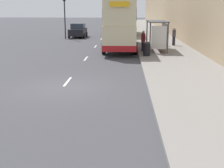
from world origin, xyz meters
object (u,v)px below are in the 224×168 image
bus_shelter (159,30)px  double_decker_bus_near (121,24)px  double_decker_bus_ahead (124,18)px  car_1 (121,24)px  pedestrian_at_shelter (143,41)px  pedestrian_2 (174,36)px  litter_bin (147,49)px  traffic_light_far_kerb (64,8)px  pedestrian_1 (162,36)px  car_0 (78,30)px  pedestrian_3 (158,35)px

bus_shelter → double_decker_bus_near: (-3.30, 2.06, 0.41)m
double_decker_bus_ahead → car_1: (-0.53, 11.67, -1.39)m
pedestrian_at_shelter → pedestrian_2: pedestrian_2 is taller
double_decker_bus_near → litter_bin: bearing=-68.0°
double_decker_bus_near → traffic_light_far_kerb: size_ratio=2.10×
car_1 → pedestrian_1: bearing=-80.1°
car_0 → car_1: car_1 is taller
pedestrian_2 → litter_bin: size_ratio=1.64×
car_1 → litter_bin: size_ratio=3.97×
pedestrian_2 → double_decker_bus_near: bearing=-160.0°
pedestrian_at_shelter → double_decker_bus_ahead: bearing=95.9°
double_decker_bus_near → pedestrian_at_shelter: size_ratio=6.71×
car_0 → pedestrian_at_shelter: (7.57, -13.84, 0.13)m
pedestrian_at_shelter → litter_bin: size_ratio=1.62×
double_decker_bus_ahead → car_1: bearing=92.6°
double_decker_bus_ahead → litter_bin: double_decker_bus_ahead is taller
pedestrian_3 → traffic_light_far_kerb: 12.80m
bus_shelter → traffic_light_far_kerb: traffic_light_far_kerb is taller
car_1 → double_decker_bus_near: bearing=-89.2°
double_decker_bus_near → car_0: 12.73m
bus_shelter → double_decker_bus_near: double_decker_bus_near is taller
double_decker_bus_near → pedestrian_3: 4.56m
pedestrian_3 → bus_shelter: bearing=-94.1°
pedestrian_2 → pedestrian_at_shelter: bearing=-126.2°
bus_shelter → traffic_light_far_kerb: (-10.17, 11.40, 1.76)m
pedestrian_at_shelter → pedestrian_3: (1.68, 4.98, 0.05)m
pedestrian_2 → traffic_light_far_kerb: 14.39m
traffic_light_far_kerb → pedestrian_2: bearing=-31.8°
car_0 → pedestrian_2: 14.34m
pedestrian_3 → litter_bin: size_ratio=1.72×
car_0 → pedestrian_3: bearing=136.2°
pedestrian_3 → double_decker_bus_ahead: bearing=105.7°
double_decker_bus_near → car_0: double_decker_bus_near is taller
pedestrian_2 → pedestrian_3: bearing=158.1°
double_decker_bus_ahead → car_0: double_decker_bus_ahead is taller
pedestrian_at_shelter → pedestrian_1: 4.51m
pedestrian_1 → pedestrian_3: (-0.34, 0.95, 0.02)m
litter_bin → traffic_light_far_kerb: size_ratio=0.19×
double_decker_bus_ahead → traffic_light_far_kerb: size_ratio=2.04×
bus_shelter → litter_bin: 3.53m
double_decker_bus_ahead → pedestrian_3: bearing=-74.3°
car_1 → pedestrian_at_shelter: (2.32, -29.00, 0.11)m
double_decker_bus_near → pedestrian_at_shelter: double_decker_bus_near is taller
bus_shelter → litter_bin: size_ratio=4.00×
double_decker_bus_ahead → pedestrian_1: size_ratio=6.30×
double_decker_bus_near → traffic_light_far_kerb: 11.67m
litter_bin → pedestrian_1: bearing=74.2°
car_1 → traffic_light_far_kerb: 18.55m
bus_shelter → double_decker_bus_ahead: double_decker_bus_ahead is taller
pedestrian_at_shelter → traffic_light_far_kerb: bearing=126.7°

